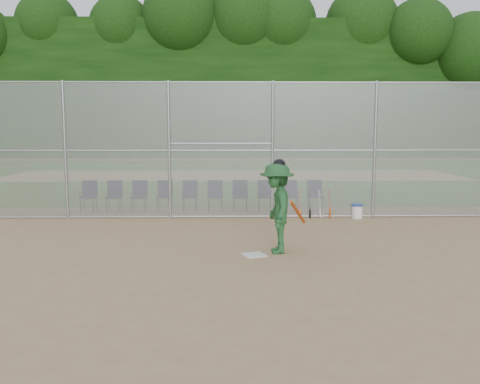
{
  "coord_description": "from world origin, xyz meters",
  "views": [
    {
      "loc": [
        -0.29,
        -10.56,
        2.79
      ],
      "look_at": [
        0.0,
        2.5,
        1.1
      ],
      "focal_mm": 40.0,
      "sensor_mm": 36.0,
      "label": 1
    }
  ],
  "objects_px": {
    "home_plate": "(254,255)",
    "chair_0": "(88,196)",
    "batter_at_plate": "(277,208)",
    "water_cooler": "(357,211)"
  },
  "relations": [
    {
      "from": "water_cooler",
      "to": "chair_0",
      "type": "relative_size",
      "value": 0.43
    },
    {
      "from": "batter_at_plate",
      "to": "water_cooler",
      "type": "distance_m",
      "value": 5.04
    },
    {
      "from": "water_cooler",
      "to": "chair_0",
      "type": "bearing_deg",
      "value": 169.95
    },
    {
      "from": "home_plate",
      "to": "batter_at_plate",
      "type": "bearing_deg",
      "value": 26.77
    },
    {
      "from": "batter_at_plate",
      "to": "water_cooler",
      "type": "xyz_separation_m",
      "value": [
        2.76,
        4.14,
        -0.78
      ]
    },
    {
      "from": "water_cooler",
      "to": "chair_0",
      "type": "height_order",
      "value": "chair_0"
    },
    {
      "from": "water_cooler",
      "to": "chair_0",
      "type": "distance_m",
      "value": 8.39
    },
    {
      "from": "home_plate",
      "to": "water_cooler",
      "type": "distance_m",
      "value": 5.47
    },
    {
      "from": "batter_at_plate",
      "to": "chair_0",
      "type": "height_order",
      "value": "batter_at_plate"
    },
    {
      "from": "home_plate",
      "to": "chair_0",
      "type": "bearing_deg",
      "value": 130.47
    }
  ]
}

